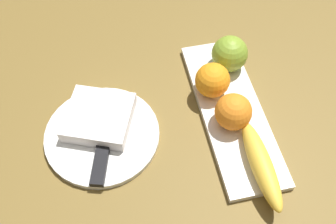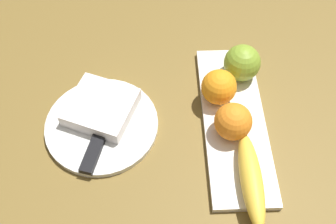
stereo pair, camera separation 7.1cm
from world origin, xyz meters
name	(u,v)px [view 2 (the right image)]	position (x,y,z in m)	size (l,w,h in m)	color
ground_plane	(249,103)	(0.00, 0.00, 0.00)	(2.40, 2.40, 0.00)	brown
fruit_tray	(234,121)	(-0.05, 0.04, 0.01)	(0.36, 0.12, 0.01)	white
apple	(242,63)	(0.06, 0.01, 0.05)	(0.07, 0.07, 0.07)	#80A32E
banana	(251,179)	(-0.18, 0.03, 0.03)	(0.18, 0.04, 0.04)	yellow
orange_near_apple	(233,122)	(-0.07, 0.05, 0.05)	(0.07, 0.07, 0.07)	orange
orange_near_banana	(219,87)	(0.01, 0.06, 0.05)	(0.07, 0.07, 0.07)	orange
dinner_plate	(102,125)	(-0.05, 0.29, 0.01)	(0.22, 0.22, 0.01)	white
folded_napkin	(101,107)	(-0.02, 0.29, 0.03)	(0.11, 0.12, 0.03)	white
knife	(97,144)	(-0.09, 0.30, 0.02)	(0.18, 0.07, 0.01)	silver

